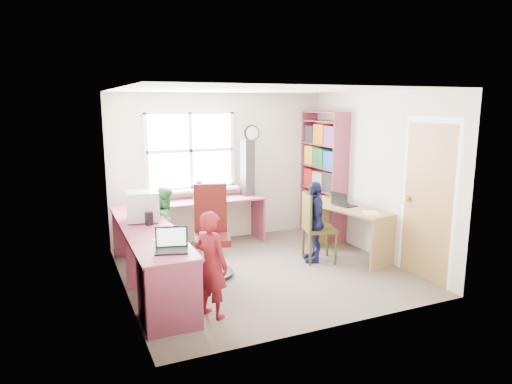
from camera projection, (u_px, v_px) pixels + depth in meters
room at (261, 182)px, 6.03m from camera, size 3.64×3.44×2.44m
l_desk at (172, 259)px, 5.31m from camera, size 2.38×2.95×0.75m
right_desk at (352, 221)px, 6.71m from camera, size 0.84×1.36×0.73m
bookshelf at (323, 178)px, 7.69m from camera, size 0.30×1.02×2.10m
swivel_chair at (212, 236)px, 6.00m from camera, size 0.67×0.67×1.19m
wooden_chair at (315, 225)px, 6.47m from camera, size 0.52×0.52×0.99m
crt_monitor at (143, 206)px, 5.81m from camera, size 0.44×0.41×0.39m
laptop_left at (172, 245)px, 4.69m from camera, size 0.40×0.36×0.23m
laptop_right at (343, 203)px, 6.77m from camera, size 0.32×0.36×0.22m
speaker_a at (149, 218)px, 5.65m from camera, size 0.09×0.09×0.16m
speaker_b at (137, 209)px, 6.15m from camera, size 0.10×0.10×0.18m
cd_tower at (247, 168)px, 7.41m from camera, size 0.22×0.20×0.91m
game_box at (336, 200)px, 7.11m from camera, size 0.34×0.34×0.05m
paper_a at (165, 241)px, 5.01m from camera, size 0.26×0.33×0.00m
paper_b at (371, 213)px, 6.36m from camera, size 0.30×0.35×0.00m
potted_plant at (197, 190)px, 7.09m from camera, size 0.21×0.18×0.31m
person_red at (211, 264)px, 4.78m from camera, size 0.44×0.50×1.15m
person_green at (166, 226)px, 6.35m from camera, size 0.57×0.64×1.10m
person_navy at (314, 222)px, 6.48m from camera, size 0.50×0.74×1.16m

